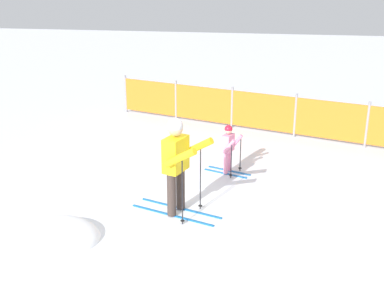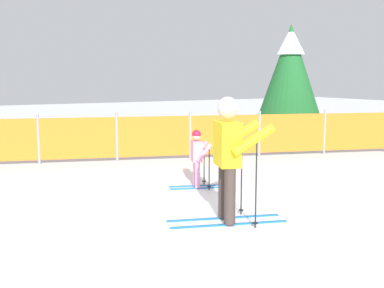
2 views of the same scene
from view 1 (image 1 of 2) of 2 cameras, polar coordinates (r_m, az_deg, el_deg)
ground_plane at (r=8.49m, az=-1.89°, el=-8.05°), size 60.00×60.00×0.00m
skier_adult at (r=8.06m, az=-1.77°, el=-1.63°), size 1.64×0.91×1.71m
skier_child at (r=9.95m, az=4.37°, el=-0.21°), size 1.00×0.57×1.04m
safety_fence at (r=12.35m, az=16.04°, el=2.73°), size 11.82×3.62×1.13m
snow_mound at (r=7.98m, az=-15.71°, el=-10.69°), size 1.39×1.18×0.56m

